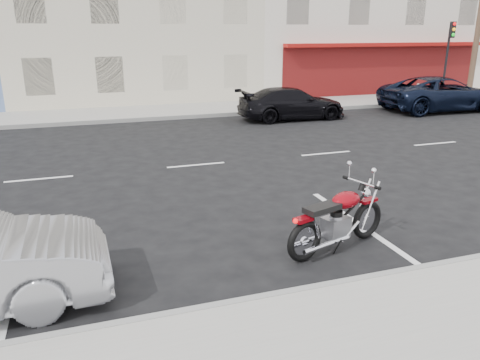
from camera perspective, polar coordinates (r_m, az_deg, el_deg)
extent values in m
plane|color=black|center=(13.47, 2.93, 2.57)|extent=(120.00, 120.00, 0.00)
cube|color=gray|center=(21.07, -19.04, 7.40)|extent=(80.00, 3.40, 0.15)
cube|color=gray|center=(6.15, -18.16, -17.36)|extent=(80.00, 0.12, 0.16)
cube|color=gray|center=(19.40, -19.01, 6.59)|extent=(80.00, 0.12, 0.16)
cylinder|color=black|center=(27.51, 23.77, 12.64)|extent=(0.12, 0.12, 3.20)
cube|color=black|center=(27.34, 24.47, 16.33)|extent=(0.26, 0.18, 0.80)
cylinder|color=beige|center=(26.73, 20.84, 10.05)|extent=(0.20, 0.20, 0.60)
sphere|color=beige|center=(26.70, 20.92, 10.73)|extent=(0.20, 0.20, 0.20)
torus|color=black|center=(9.15, 18.30, -3.61)|extent=(0.70, 0.31, 0.69)
torus|color=black|center=(8.06, 11.89, -6.02)|extent=(0.70, 0.31, 0.69)
cube|color=maroon|center=(9.03, 18.52, -1.47)|extent=(0.38, 0.23, 0.05)
cube|color=maroon|center=(7.88, 11.86, -3.55)|extent=(0.35, 0.25, 0.06)
cube|color=gray|center=(8.53, 15.14, -4.44)|extent=(0.51, 0.43, 0.35)
ellipsoid|color=maroon|center=(8.54, 16.26, -1.40)|extent=(0.66, 0.51, 0.28)
cube|color=black|center=(8.14, 13.84, -2.30)|extent=(0.69, 0.45, 0.09)
cylinder|color=silver|center=(8.74, 17.83, 0.53)|extent=(0.25, 0.70, 0.04)
sphere|color=silver|center=(8.91, 18.26, -0.64)|extent=(0.18, 0.18, 0.18)
cylinder|color=silver|center=(8.27, 14.30, -6.35)|extent=(0.96, 0.37, 0.08)
cylinder|color=silver|center=(8.44, 12.80, -5.73)|extent=(0.96, 0.37, 0.08)
cylinder|color=silver|center=(9.01, 18.29, -1.84)|extent=(0.40, 0.16, 0.82)
cylinder|color=black|center=(8.64, 16.20, -3.00)|extent=(0.81, 0.30, 0.51)
imported|color=black|center=(23.46, 23.30, 9.63)|extent=(5.63, 2.73, 1.54)
imported|color=black|center=(19.63, 6.32, 9.26)|extent=(4.50, 1.85, 1.30)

